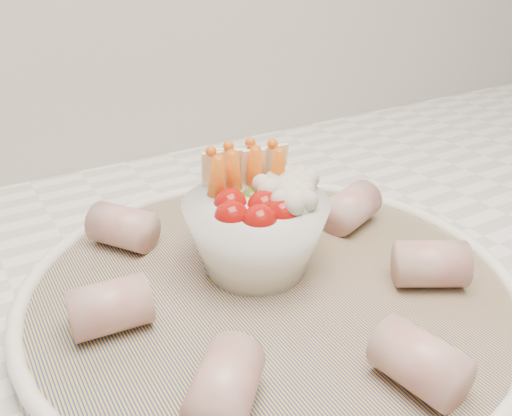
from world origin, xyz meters
TOP-DOWN VIEW (x-y plane):
  - serving_platter at (0.06, 1.42)m, footprint 0.39×0.39m
  - veggie_bowl at (0.06, 1.44)m, footprint 0.11×0.11m
  - cured_meat_rolls at (0.06, 1.42)m, footprint 0.29×0.32m

SIDE VIEW (x-z plane):
  - serving_platter at x=0.06m, z-range 0.92..0.94m
  - cured_meat_rolls at x=0.06m, z-range 0.94..0.97m
  - veggie_bowl at x=0.06m, z-range 0.93..1.02m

